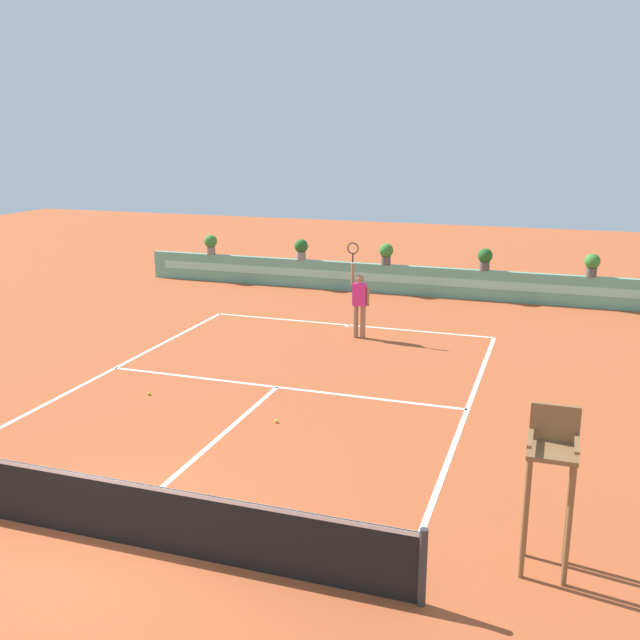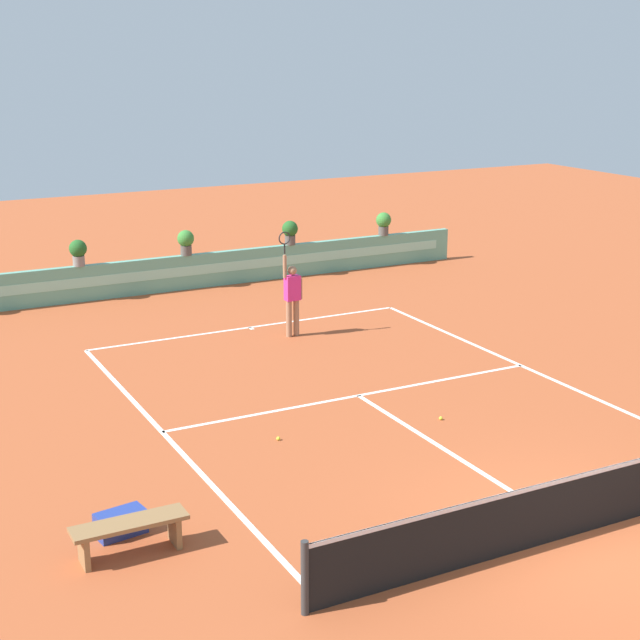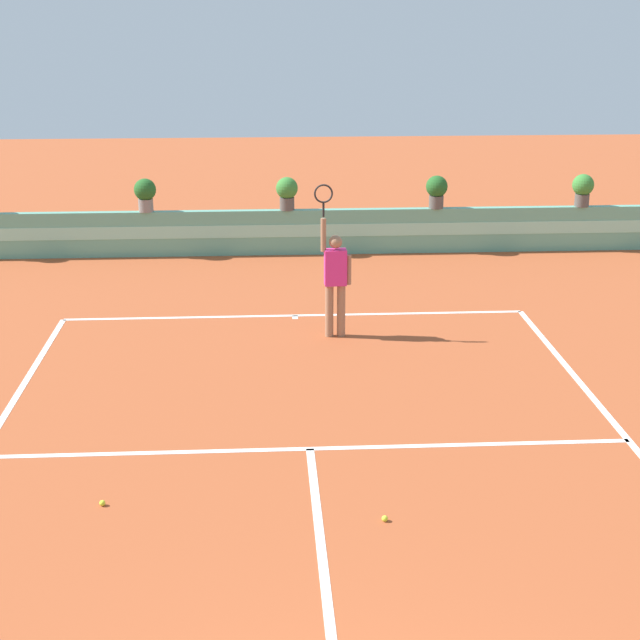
# 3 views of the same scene
# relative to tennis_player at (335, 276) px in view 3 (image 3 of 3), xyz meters

# --- Properties ---
(ground_plane) EXTENTS (60.00, 60.00, 0.00)m
(ground_plane) POSITION_rel_tennis_player_xyz_m (-0.63, -4.74, -1.05)
(ground_plane) COLOR #A84C28
(court_lines) EXTENTS (8.32, 11.94, 0.01)m
(court_lines) POSITION_rel_tennis_player_xyz_m (-0.63, -4.02, -1.05)
(court_lines) COLOR white
(court_lines) RESTS_ON ground
(back_wall_barrier) EXTENTS (18.00, 0.21, 1.00)m
(back_wall_barrier) POSITION_rel_tennis_player_xyz_m (-0.63, 5.65, -0.55)
(back_wall_barrier) COLOR #60A88E
(back_wall_barrier) RESTS_ON ground
(tennis_player) EXTENTS (0.62, 0.23, 2.58)m
(tennis_player) POSITION_rel_tennis_player_xyz_m (0.00, 0.00, 0.00)
(tennis_player) COLOR #9E7051
(tennis_player) RESTS_ON ground
(tennis_ball_near_baseline) EXTENTS (0.07, 0.07, 0.07)m
(tennis_ball_near_baseline) POSITION_rel_tennis_player_xyz_m (0.09, -6.19, -1.02)
(tennis_ball_near_baseline) COLOR #CCE033
(tennis_ball_near_baseline) RESTS_ON ground
(tennis_ball_mid_court) EXTENTS (0.07, 0.07, 0.07)m
(tennis_ball_mid_court) POSITION_rel_tennis_player_xyz_m (-3.03, -5.66, -1.02)
(tennis_ball_mid_court) COLOR #CCE033
(tennis_ball_mid_court) RESTS_ON ground
(potted_plant_left) EXTENTS (0.48, 0.48, 0.72)m
(potted_plant_left) POSITION_rel_tennis_player_xyz_m (-3.72, 5.65, 0.36)
(potted_plant_left) COLOR gray
(potted_plant_left) RESTS_ON back_wall_barrier
(potted_plant_far_right) EXTENTS (0.48, 0.48, 0.72)m
(potted_plant_far_right) POSITION_rel_tennis_player_xyz_m (5.96, 5.65, 0.36)
(potted_plant_far_right) COLOR #514C47
(potted_plant_far_right) RESTS_ON back_wall_barrier
(potted_plant_centre) EXTENTS (0.48, 0.48, 0.72)m
(potted_plant_centre) POSITION_rel_tennis_player_xyz_m (-0.64, 5.65, 0.36)
(potted_plant_centre) COLOR #514C47
(potted_plant_centre) RESTS_ON back_wall_barrier
(potted_plant_right) EXTENTS (0.48, 0.48, 0.72)m
(potted_plant_right) POSITION_rel_tennis_player_xyz_m (2.67, 5.65, 0.36)
(potted_plant_right) COLOR #514C47
(potted_plant_right) RESTS_ON back_wall_barrier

